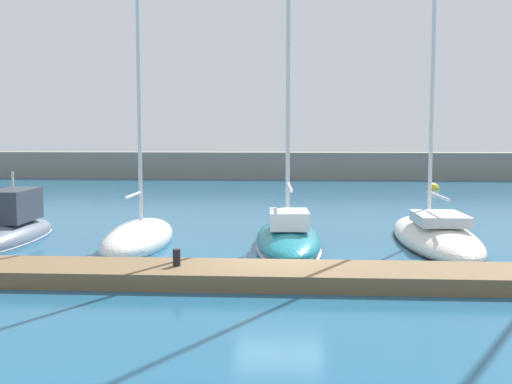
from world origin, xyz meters
TOP-DOWN VIEW (x-y plane):
  - ground_plane at (0.00, 0.00)m, footprint 120.00×120.00m
  - dock_pier at (0.00, -1.60)m, footprint 24.52×2.20m
  - breakwater_seawall at (0.00, 36.04)m, footprint 108.00×2.70m
  - motorboat_slate_nearest at (-9.74, 4.24)m, footprint 1.80×6.57m
  - sailboat_white_second at (-4.92, 3.52)m, footprint 2.03×6.04m
  - sailboat_teal_third at (0.19, 3.61)m, footprint 2.56×7.18m
  - sailboat_ivory_fourth at (5.30, 4.67)m, footprint 2.70×8.58m
  - mooring_buoy_yellow at (9.62, 26.25)m, footprint 0.90×0.90m
  - dock_bollard at (-2.62, -1.60)m, footprint 0.20×0.20m

SIDE VIEW (x-z plane):
  - ground_plane at x=0.00m, z-range 0.00..0.00m
  - mooring_buoy_yellow at x=9.62m, z-range -0.45..0.45m
  - dock_pier at x=0.00m, z-range 0.00..0.42m
  - sailboat_white_second at x=-4.92m, z-range -4.97..5.56m
  - sailboat_ivory_fourth at x=5.30m, z-range -8.78..9.42m
  - motorboat_slate_nearest at x=-9.74m, z-range -1.05..1.81m
  - sailboat_teal_third at x=0.19m, z-range -6.00..6.77m
  - dock_bollard at x=-2.62m, z-range 0.42..0.86m
  - breakwater_seawall at x=0.00m, z-range 0.00..2.20m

